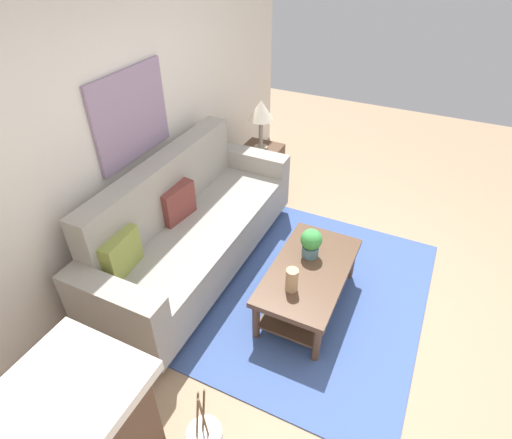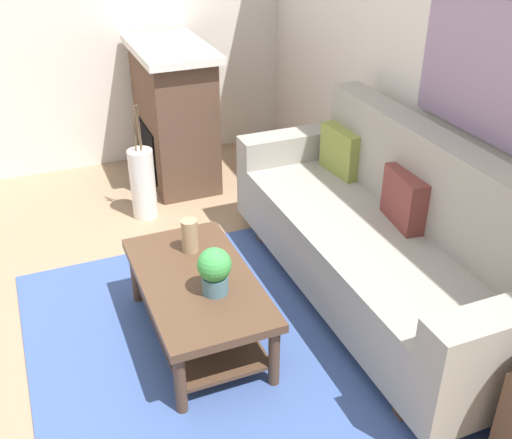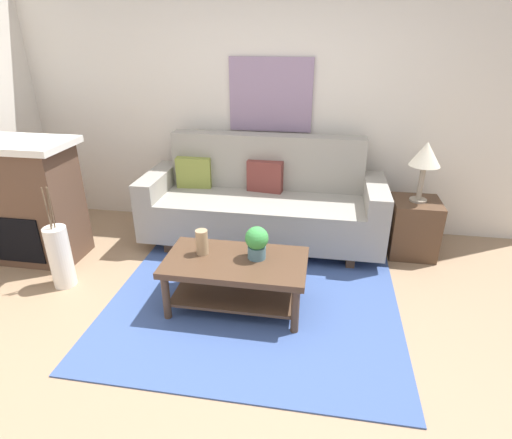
# 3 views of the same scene
# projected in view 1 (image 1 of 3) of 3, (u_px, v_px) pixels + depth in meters

# --- Properties ---
(ground_plane) EXTENTS (9.56, 9.56, 0.00)m
(ground_plane) POSITION_uv_depth(u_px,v_px,m) (353.00, 309.00, 3.58)
(ground_plane) COLOR #9E7F60
(wall_back) EXTENTS (5.56, 0.10, 2.70)m
(wall_back) POSITION_uv_depth(u_px,v_px,m) (134.00, 120.00, 3.49)
(wall_back) COLOR silver
(wall_back) RESTS_ON ground_plane
(area_rug) EXTENTS (2.33, 2.13, 0.01)m
(area_rug) POSITION_uv_depth(u_px,v_px,m) (299.00, 290.00, 3.75)
(area_rug) COLOR #3D5693
(area_rug) RESTS_ON ground_plane
(couch) EXTENTS (2.39, 0.84, 1.08)m
(couch) POSITION_uv_depth(u_px,v_px,m) (192.00, 228.00, 3.79)
(couch) COLOR gray
(couch) RESTS_ON ground_plane
(throw_pillow_olive) EXTENTS (0.37, 0.15, 0.32)m
(throw_pillow_olive) POSITION_uv_depth(u_px,v_px,m) (121.00, 253.00, 3.14)
(throw_pillow_olive) COLOR olive
(throw_pillow_olive) RESTS_ON couch
(throw_pillow_maroon) EXTENTS (0.37, 0.17, 0.32)m
(throw_pillow_maroon) POSITION_uv_depth(u_px,v_px,m) (177.00, 203.00, 3.68)
(throw_pillow_maroon) COLOR brown
(throw_pillow_maroon) RESTS_ON couch
(coffee_table) EXTENTS (1.10, 0.60, 0.43)m
(coffee_table) POSITION_uv_depth(u_px,v_px,m) (308.00, 279.00, 3.43)
(coffee_table) COLOR #513826
(coffee_table) RESTS_ON ground_plane
(tabletop_vase) EXTENTS (0.10, 0.10, 0.20)m
(tabletop_vase) POSITION_uv_depth(u_px,v_px,m) (292.00, 280.00, 3.12)
(tabletop_vase) COLOR tan
(tabletop_vase) RESTS_ON coffee_table
(potted_plant_tabletop) EXTENTS (0.18, 0.18, 0.26)m
(potted_plant_tabletop) POSITION_uv_depth(u_px,v_px,m) (311.00, 242.00, 3.41)
(potted_plant_tabletop) COLOR slate
(potted_plant_tabletop) RESTS_ON coffee_table
(side_table) EXTENTS (0.44, 0.44, 0.56)m
(side_table) POSITION_uv_depth(u_px,v_px,m) (261.00, 169.00, 4.96)
(side_table) COLOR #513826
(side_table) RESTS_ON ground_plane
(table_lamp) EXTENTS (0.28, 0.28, 0.57)m
(table_lamp) POSITION_uv_depth(u_px,v_px,m) (261.00, 112.00, 4.53)
(table_lamp) COLOR gray
(table_lamp) RESTS_ON side_table
(floor_vase_branch_a) EXTENTS (0.04, 0.03, 0.36)m
(floor_vase_branch_a) POSITION_uv_depth(u_px,v_px,m) (204.00, 411.00, 2.10)
(floor_vase_branch_a) COLOR brown
(floor_vase_branch_a) RESTS_ON floor_vase
(floor_vase_branch_b) EXTENTS (0.05, 0.03, 0.36)m
(floor_vase_branch_b) POSITION_uv_depth(u_px,v_px,m) (197.00, 415.00, 2.08)
(floor_vase_branch_b) COLOR brown
(floor_vase_branch_b) RESTS_ON floor_vase
(floor_vase_branch_c) EXTENTS (0.03, 0.03, 0.36)m
(floor_vase_branch_c) POSITION_uv_depth(u_px,v_px,m) (203.00, 418.00, 2.07)
(floor_vase_branch_c) COLOR brown
(floor_vase_branch_c) RESTS_ON floor_vase
(framed_painting) EXTENTS (0.85, 0.03, 0.73)m
(framed_painting) POSITION_uv_depth(u_px,v_px,m) (131.00, 116.00, 3.35)
(framed_painting) COLOR gray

